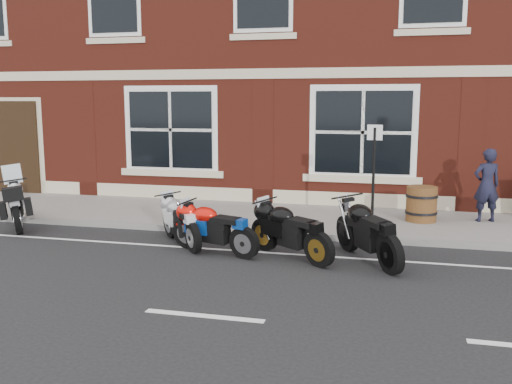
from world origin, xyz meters
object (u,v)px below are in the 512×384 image
moto_sport_red (214,226)px  barrel_planter (421,204)px  moto_sport_silver (182,219)px  moto_sport_black (290,229)px  pedestrian_left (487,185)px  moto_naked_black (368,229)px  parking_sign (374,170)px  moto_touring_silver (19,202)px

moto_sport_red → barrel_planter: 4.90m
moto_sport_red → moto_sport_silver: 0.90m
moto_sport_black → pedestrian_left: pedestrian_left is taller
moto_sport_red → moto_sport_silver: bearing=80.5°
pedestrian_left → barrel_planter: 1.45m
moto_sport_red → moto_sport_silver: size_ratio=1.20×
moto_naked_black → barrel_planter: size_ratio=2.50×
moto_sport_black → parking_sign: 2.50m
pedestrian_left → barrel_planter: pedestrian_left is taller
pedestrian_left → parking_sign: parking_sign is taller
moto_touring_silver → moto_naked_black: moto_touring_silver is taller
barrel_planter → parking_sign: parking_sign is taller
moto_touring_silver → pedestrian_left: size_ratio=1.06×
moto_touring_silver → parking_sign: parking_sign is taller
moto_sport_red → moto_sport_black: 1.40m
moto_naked_black → parking_sign: bearing=59.0°
pedestrian_left → moto_sport_red: bearing=16.7°
moto_naked_black → pedestrian_left: 4.10m
moto_touring_silver → moto_naked_black: size_ratio=0.88×
moto_sport_black → moto_naked_black: moto_naked_black is taller
barrel_planter → pedestrian_left: bearing=12.7°
moto_sport_red → pedestrian_left: 6.18m
moto_sport_black → pedestrian_left: size_ratio=1.05×
pedestrian_left → parking_sign: size_ratio=0.75×
barrel_planter → moto_sport_black: bearing=-126.3°
barrel_planter → moto_sport_red: bearing=-139.5°
pedestrian_left → parking_sign: 2.85m
moto_sport_red → pedestrian_left: pedestrian_left is taller
barrel_planter → parking_sign: bearing=-129.3°
moto_touring_silver → moto_naked_black: 7.61m
moto_touring_silver → moto_sport_red: size_ratio=0.93×
moto_sport_black → parking_sign: size_ratio=0.79×
moto_sport_silver → pedestrian_left: size_ratio=0.95×
moto_naked_black → pedestrian_left: (2.35, 3.34, 0.36)m
moto_touring_silver → moto_sport_red: bearing=-48.1°
moto_sport_black → barrel_planter: size_ratio=2.21×
moto_sport_black → parking_sign: bearing=1.9°
moto_sport_silver → barrel_planter: bearing=-9.1°
moto_touring_silver → moto_sport_black: moto_touring_silver is taller
moto_sport_red → moto_sport_black: moto_sport_black is taller
moto_sport_red → moto_naked_black: 2.75m
moto_touring_silver → moto_sport_silver: 4.07m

